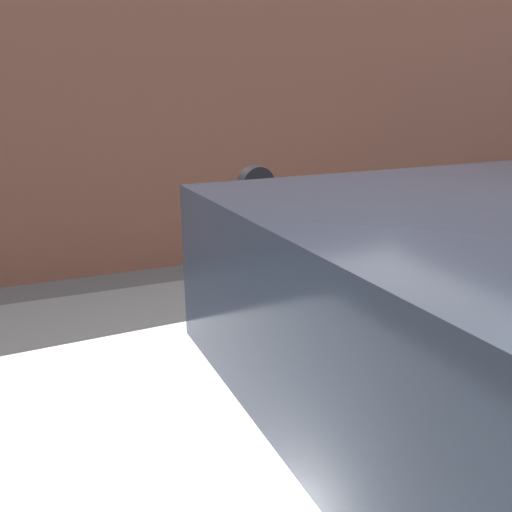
{
  "coord_description": "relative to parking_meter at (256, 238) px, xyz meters",
  "views": [
    {
      "loc": [
        -1.01,
        -1.61,
        2.09
      ],
      "look_at": [
        0.09,
        1.03,
        1.18
      ],
      "focal_mm": 35.0,
      "sensor_mm": 36.0,
      "label": 1
    }
  ],
  "objects": [
    {
      "name": "sidewalk",
      "position": [
        -0.09,
        1.17,
        -1.23
      ],
      "size": [
        24.0,
        2.8,
        0.12
      ],
      "color": "#9E9B96",
      "rests_on": "ground_plane"
    },
    {
      "name": "parking_meter",
      "position": [
        0.0,
        0.0,
        0.0
      ],
      "size": [
        0.19,
        0.14,
        1.6
      ],
      "color": "#2D2D30",
      "rests_on": "sidewalk"
    },
    {
      "name": "building_facade",
      "position": [
        -0.09,
        3.59,
        1.6
      ],
      "size": [
        24.0,
        0.3,
        5.79
      ],
      "color": "#935642",
      "rests_on": "ground_plane"
    }
  ]
}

